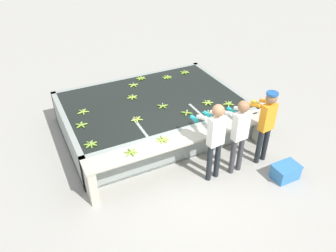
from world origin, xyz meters
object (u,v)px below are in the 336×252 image
Objects in this scene: banana_bunch_ledge_1 at (131,152)px; banana_bunch_floating_4 at (163,106)px; banana_bunch_floating_6 at (208,103)px; banana_bunch_floating_7 at (228,104)px; banana_bunch_ledge_0 at (163,140)px; banana_bunch_floating_8 at (83,112)px; crate at (286,172)px; banana_bunch_floating_10 at (167,77)px; banana_bunch_floating_0 at (187,113)px; banana_bunch_floating_12 at (81,125)px; worker_0 at (215,135)px; banana_bunch_floating_3 at (208,113)px; worker_1 at (239,130)px; banana_bunch_floating_9 at (133,85)px; banana_bunch_floating_2 at (137,119)px; banana_bunch_floating_13 at (185,72)px; worker_2 at (266,120)px; banana_bunch_floating_5 at (141,78)px; knife_0 at (258,112)px; banana_bunch_floating_11 at (132,97)px; banana_bunch_floating_1 at (91,144)px.

banana_bunch_floating_4 is at bearing 45.45° from banana_bunch_ledge_1.
banana_bunch_floating_6 and banana_bunch_floating_7 have the same top height.
banana_bunch_ledge_0 is at bearing -163.13° from banana_bunch_floating_7.
banana_bunch_floating_8 is 4.60m from crate.
banana_bunch_ledge_1 reaches higher than banana_bunch_floating_10.
banana_bunch_floating_0 is 0.85× the size of banana_bunch_ledge_0.
banana_bunch_floating_12 is at bearing -154.18° from banana_bunch_floating_10.
worker_0 reaches higher than crate.
banana_bunch_floating_6 is (0.25, 0.40, -0.00)m from banana_bunch_floating_3.
worker_1 is 3.33m from banana_bunch_floating_9.
banana_bunch_floating_2 is 1.69m from banana_bunch_floating_9.
worker_1 is 3.51m from banana_bunch_floating_8.
banana_bunch_floating_0 and banana_bunch_floating_9 have the same top height.
banana_bunch_floating_8 and banana_bunch_floating_13 have the same top height.
banana_bunch_floating_9 is (-0.57, 1.85, -0.00)m from banana_bunch_floating_0.
worker_2 is 2.74m from banana_bunch_floating_2.
worker_1 is at bearing -78.94° from banana_bunch_floating_5.
worker_1 reaches higher than banana_bunch_floating_7.
banana_bunch_floating_6 is 1.02× the size of banana_bunch_floating_9.
crate is (2.89, -1.21, -0.68)m from banana_bunch_ledge_1.
crate is (2.36, -2.25, -0.67)m from banana_bunch_floating_2.
banana_bunch_floating_7 is at bearing -59.29° from banana_bunch_floating_5.
banana_bunch_floating_11 is at bearing 139.64° from knife_0.
banana_bunch_ledge_0 is at bearing 144.49° from worker_0.
banana_bunch_floating_8 is (-2.77, 0.91, 0.00)m from banana_bunch_floating_6.
banana_bunch_floating_0 reaches higher than crate.
worker_2 is at bearing -15.94° from banana_bunch_ledge_0.
banana_bunch_floating_2 is at bearing 21.04° from banana_bunch_floating_1.
banana_bunch_floating_5 reaches higher than crate.
crate is (1.35, -0.72, -0.90)m from worker_0.
crate is at bearing -86.84° from banana_bunch_floating_13.
knife_0 is at bearing -26.85° from banana_bunch_floating_8.
worker_0 reaches higher than banana_bunch_floating_5.
banana_bunch_floating_8 is at bearing 71.82° from banana_bunch_floating_12.
worker_2 is 6.07× the size of banana_bunch_floating_10.
banana_bunch_floating_5 is 1.00× the size of banana_bunch_floating_13.
banana_bunch_floating_9 is 0.99× the size of banana_bunch_floating_13.
banana_bunch_floating_1 is 1.00× the size of banana_bunch_ledge_0.
banana_bunch_floating_2 is 1.20m from banana_bunch_floating_12.
banana_bunch_floating_2 is 2.73m from banana_bunch_floating_13.
worker_0 is at bearing 179.88° from worker_2.
banana_bunch_floating_3 is at bearing -16.38° from banana_bunch_floating_12.
banana_bunch_floating_8 is at bearing -164.78° from banana_bunch_floating_13.
banana_bunch_floating_2 and banana_bunch_floating_5 have the same top height.
banana_bunch_floating_3 is at bearing -74.36° from banana_bunch_floating_5.
banana_bunch_floating_2 is 2.25m from banana_bunch_floating_10.
banana_bunch_floating_7 is (0.41, -0.27, 0.00)m from banana_bunch_floating_6.
worker_1 reaches higher than banana_bunch_floating_11.
banana_bunch_floating_5 is at bearing 37.72° from banana_bunch_floating_12.
worker_2 is at bearing -34.29° from banana_bunch_floating_2.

